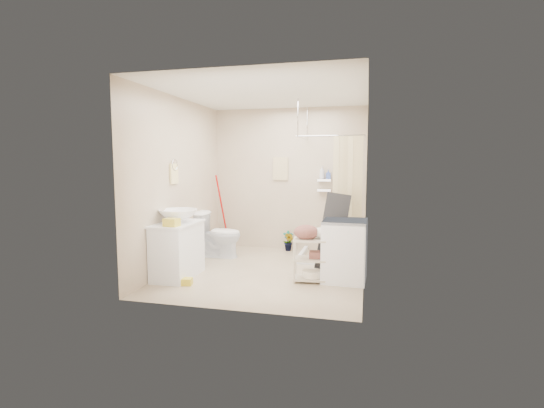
# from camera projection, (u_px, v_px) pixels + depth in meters

# --- Properties ---
(floor) EXTENTS (3.20, 3.20, 0.00)m
(floor) POSITION_uv_depth(u_px,v_px,m) (267.00, 271.00, 5.87)
(floor) COLOR tan
(floor) RESTS_ON ground
(ceiling) EXTENTS (2.80, 3.20, 0.04)m
(ceiling) POSITION_uv_depth(u_px,v_px,m) (267.00, 93.00, 5.59)
(ceiling) COLOR silver
(ceiling) RESTS_ON ground
(wall_back) EXTENTS (2.80, 0.04, 2.60)m
(wall_back) POSITION_uv_depth(u_px,v_px,m) (289.00, 180.00, 7.28)
(wall_back) COLOR #C3B197
(wall_back) RESTS_ON ground
(wall_front) EXTENTS (2.80, 0.04, 2.60)m
(wall_front) POSITION_uv_depth(u_px,v_px,m) (230.00, 192.00, 4.18)
(wall_front) COLOR #C3B197
(wall_front) RESTS_ON ground
(wall_left) EXTENTS (0.04, 3.20, 2.60)m
(wall_left) POSITION_uv_depth(u_px,v_px,m) (179.00, 183.00, 6.06)
(wall_left) COLOR #C3B197
(wall_left) RESTS_ON ground
(wall_right) EXTENTS (0.04, 3.20, 2.60)m
(wall_right) POSITION_uv_depth(u_px,v_px,m) (366.00, 186.00, 5.40)
(wall_right) COLOR #C3B197
(wall_right) RESTS_ON ground
(vanity) EXTENTS (0.50, 0.89, 0.78)m
(vanity) POSITION_uv_depth(u_px,v_px,m) (178.00, 250.00, 5.54)
(vanity) COLOR silver
(vanity) RESTS_ON ground
(sink) EXTENTS (0.66, 0.66, 0.18)m
(sink) POSITION_uv_depth(u_px,v_px,m) (178.00, 216.00, 5.54)
(sink) COLOR white
(sink) RESTS_ON vanity
(counter_basket) EXTENTS (0.21, 0.17, 0.11)m
(counter_basket) POSITION_uv_depth(u_px,v_px,m) (172.00, 222.00, 5.20)
(counter_basket) COLOR gold
(counter_basket) RESTS_ON vanity
(floor_basket) EXTENTS (0.27, 0.22, 0.13)m
(floor_basket) POSITION_uv_depth(u_px,v_px,m) (186.00, 280.00, 5.21)
(floor_basket) COLOR gold
(floor_basket) RESTS_ON ground
(toilet) EXTENTS (0.78, 0.46, 0.78)m
(toilet) POSITION_uv_depth(u_px,v_px,m) (219.00, 234.00, 6.74)
(toilet) COLOR white
(toilet) RESTS_ON ground
(mop) EXTENTS (0.16, 0.16, 1.37)m
(mop) POSITION_uv_depth(u_px,v_px,m) (220.00, 212.00, 7.47)
(mop) COLOR #BB0503
(mop) RESTS_ON ground
(potted_plant_a) EXTENTS (0.22, 0.18, 0.37)m
(potted_plant_a) POSITION_uv_depth(u_px,v_px,m) (288.00, 241.00, 7.22)
(potted_plant_a) COLOR #974825
(potted_plant_a) RESTS_ON ground
(potted_plant_b) EXTENTS (0.24, 0.23, 0.34)m
(potted_plant_b) POSITION_uv_depth(u_px,v_px,m) (289.00, 242.00, 7.20)
(potted_plant_b) COLOR brown
(potted_plant_b) RESTS_ON ground
(hanging_towel) EXTENTS (0.28, 0.03, 0.42)m
(hanging_towel) POSITION_uv_depth(u_px,v_px,m) (281.00, 169.00, 7.27)
(hanging_towel) COLOR beige
(hanging_towel) RESTS_ON wall_back
(towel_ring) EXTENTS (0.04, 0.22, 0.34)m
(towel_ring) POSITION_uv_depth(u_px,v_px,m) (174.00, 172.00, 5.84)
(towel_ring) COLOR #FBE896
(towel_ring) RESTS_ON wall_left
(tp_holder) EXTENTS (0.08, 0.12, 0.14)m
(tp_holder) POSITION_uv_depth(u_px,v_px,m) (184.00, 220.00, 6.16)
(tp_holder) COLOR white
(tp_holder) RESTS_ON wall_left
(shower) EXTENTS (1.10, 1.10, 2.10)m
(shower) POSITION_uv_depth(u_px,v_px,m) (332.00, 196.00, 6.57)
(shower) COLOR silver
(shower) RESTS_ON ground
(shampoo_bottle_a) EXTENTS (0.11, 0.11, 0.24)m
(shampoo_bottle_a) POSITION_uv_depth(u_px,v_px,m) (322.00, 172.00, 7.02)
(shampoo_bottle_a) COLOR silver
(shampoo_bottle_a) RESTS_ON shower
(shampoo_bottle_b) EXTENTS (0.09, 0.09, 0.17)m
(shampoo_bottle_b) POSITION_uv_depth(u_px,v_px,m) (328.00, 174.00, 7.01)
(shampoo_bottle_b) COLOR #3E57AD
(shampoo_bottle_b) RESTS_ON shower
(washing_machine) EXTENTS (0.60, 0.62, 0.84)m
(washing_machine) POSITION_uv_depth(u_px,v_px,m) (345.00, 250.00, 5.38)
(washing_machine) COLOR white
(washing_machine) RESTS_ON ground
(laundry_rack) EXTENTS (0.54, 0.35, 0.71)m
(laundry_rack) POSITION_uv_depth(u_px,v_px,m) (313.00, 256.00, 5.33)
(laundry_rack) COLOR beige
(laundry_rack) RESTS_ON ground
(ironing_board) EXTENTS (0.35, 0.11, 1.22)m
(ironing_board) POSITION_uv_depth(u_px,v_px,m) (333.00, 234.00, 5.58)
(ironing_board) COLOR black
(ironing_board) RESTS_ON ground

